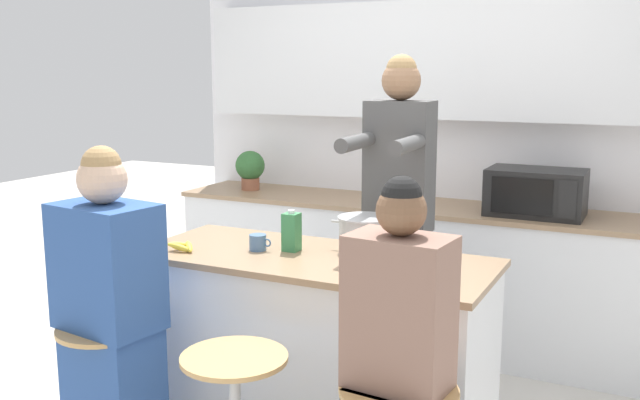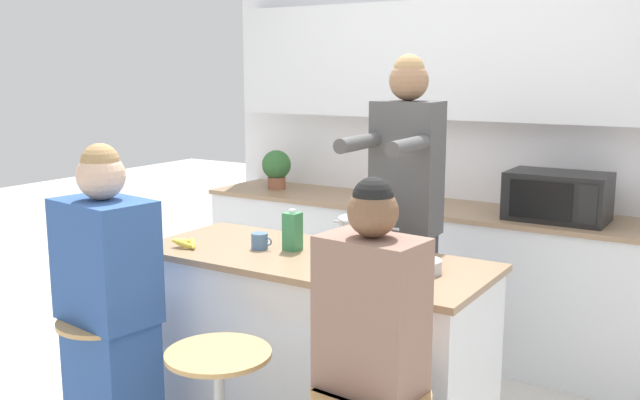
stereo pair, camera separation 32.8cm
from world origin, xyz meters
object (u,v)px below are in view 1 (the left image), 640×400
(cooking_pot, at_px, (365,234))
(coffee_cup_far, at_px, (258,242))
(person_wrapped_blanket, at_px, (110,326))
(microwave, at_px, (536,192))
(kitchen_island, at_px, (314,350))
(bar_stool_leftmost, at_px, (109,389))
(juice_carton, at_px, (292,232))
(potted_plant, at_px, (250,168))
(person_seated_near, at_px, (397,397))
(banana_bunch, at_px, (182,246))
(person_cooking, at_px, (398,233))
(fruit_bowl, at_px, (426,263))
(coffee_cup_near, at_px, (380,260))

(cooking_pot, height_order, coffee_cup_far, cooking_pot)
(person_wrapped_blanket, bearing_deg, microwave, 64.60)
(cooking_pot, bearing_deg, kitchen_island, -132.56)
(kitchen_island, bearing_deg, cooking_pot, 47.44)
(bar_stool_leftmost, xyz_separation_m, juice_carton, (0.53, 0.69, 0.61))
(bar_stool_leftmost, height_order, person_wrapped_blanket, person_wrapped_blanket)
(bar_stool_leftmost, xyz_separation_m, potted_plant, (-0.58, 2.11, 0.67))
(person_wrapped_blanket, relative_size, person_seated_near, 1.03)
(person_seated_near, relative_size, banana_bunch, 9.15)
(person_cooking, height_order, person_wrapped_blanket, person_cooking)
(bar_stool_leftmost, bearing_deg, person_seated_near, 0.12)
(potted_plant, bearing_deg, kitchen_island, -49.72)
(fruit_bowl, bearing_deg, potted_plant, 140.70)
(person_wrapped_blanket, bearing_deg, cooking_pot, 54.14)
(fruit_bowl, bearing_deg, microwave, 81.41)
(coffee_cup_near, distance_m, juice_carton, 0.52)
(juice_carton, bearing_deg, person_seated_near, -41.20)
(juice_carton, distance_m, microwave, 1.64)
(kitchen_island, height_order, banana_bunch, banana_bunch)
(cooking_pot, bearing_deg, coffee_cup_near, -56.48)
(kitchen_island, distance_m, person_cooking, 0.75)
(person_seated_near, height_order, potted_plant, person_seated_near)
(bar_stool_leftmost, height_order, microwave, microwave)
(kitchen_island, distance_m, banana_bunch, 0.79)
(microwave, bearing_deg, potted_plant, 178.99)
(banana_bunch, height_order, microwave, microwave)
(kitchen_island, xyz_separation_m, cooking_pot, (0.17, 0.19, 0.54))
(fruit_bowl, height_order, microwave, microwave)
(kitchen_island, height_order, coffee_cup_near, coffee_cup_near)
(bar_stool_leftmost, bearing_deg, banana_bunch, 81.62)
(coffee_cup_near, relative_size, banana_bunch, 0.68)
(cooking_pot, distance_m, fruit_bowl, 0.40)
(fruit_bowl, bearing_deg, person_cooking, 121.20)
(bar_stool_leftmost, xyz_separation_m, person_seated_near, (1.31, 0.00, 0.25))
(bar_stool_leftmost, distance_m, microwave, 2.59)
(person_wrapped_blanket, bearing_deg, kitchen_island, 53.69)
(coffee_cup_far, bearing_deg, coffee_cup_near, -6.18)
(coffee_cup_near, distance_m, coffee_cup_far, 0.65)
(person_cooking, height_order, coffee_cup_far, person_cooking)
(coffee_cup_near, relative_size, potted_plant, 0.38)
(person_seated_near, distance_m, coffee_cup_near, 0.70)
(fruit_bowl, bearing_deg, kitchen_island, -178.48)
(person_seated_near, height_order, juice_carton, person_seated_near)
(person_wrapped_blanket, bearing_deg, person_seated_near, 8.26)
(bar_stool_leftmost, xyz_separation_m, cooking_pot, (0.84, 0.84, 0.60))
(coffee_cup_far, bearing_deg, person_cooking, 48.85)
(coffee_cup_near, bearing_deg, bar_stool_leftmost, -151.28)
(microwave, bearing_deg, juice_carton, -122.40)
(person_cooking, relative_size, fruit_bowl, 10.03)
(potted_plant, bearing_deg, juice_carton, -52.17)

